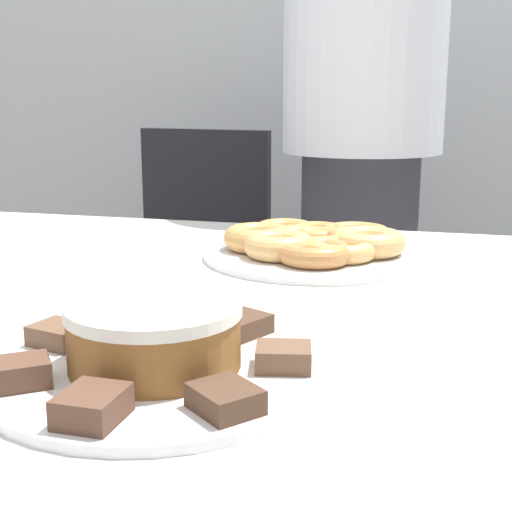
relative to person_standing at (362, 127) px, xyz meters
name	(u,v)px	position (x,y,z in m)	size (l,w,h in m)	color
wall_back	(367,1)	(-0.09, 0.79, 0.38)	(8.00, 0.05, 2.60)	#B2B7BC
table	(218,354)	(-0.09, -0.86, -0.27)	(1.49, 1.10, 0.73)	silver
person_standing	(362,127)	(0.00, 0.00, 0.00)	(0.38, 0.38, 1.75)	#383842
office_chair_left	(184,303)	(-0.49, 0.07, -0.49)	(0.49, 0.49, 0.90)	black
plate_cake	(156,370)	(-0.06, -1.13, -0.18)	(0.33, 0.33, 0.01)	white
plate_donuts	(314,255)	(0.00, -0.59, -0.18)	(0.37, 0.37, 0.01)	white
frosted_cake	(154,334)	(-0.06, -1.13, -0.15)	(0.17, 0.17, 0.06)	brown
lamington_0	(92,406)	(-0.07, -1.25, -0.17)	(0.05, 0.06, 0.02)	brown
lamington_1	(225,399)	(0.03, -1.20, -0.17)	(0.07, 0.07, 0.02)	#513828
lamington_2	(284,357)	(0.06, -1.10, -0.17)	(0.06, 0.05, 0.02)	brown
lamington_3	(242,325)	(-0.01, -1.02, -0.17)	(0.07, 0.07, 0.02)	#513828
lamington_4	(152,316)	(-0.11, -1.01, -0.17)	(0.07, 0.07, 0.02)	brown
lamington_5	(59,334)	(-0.18, -1.10, -0.17)	(0.06, 0.06, 0.02)	brown
lamington_6	(21,372)	(-0.16, -1.20, -0.17)	(0.07, 0.06, 0.02)	brown
donut_0	(315,241)	(0.00, -0.59, -0.16)	(0.12, 0.12, 0.03)	#D18E4C
donut_1	(315,253)	(0.01, -0.67, -0.16)	(0.12, 0.12, 0.03)	#C68447
donut_2	(342,250)	(0.05, -0.63, -0.16)	(0.11, 0.11, 0.03)	#E5AD66
donut_3	(368,242)	(0.08, -0.59, -0.16)	(0.12, 0.12, 0.04)	#E5AD66
donut_4	(356,235)	(0.05, -0.50, -0.16)	(0.12, 0.12, 0.03)	#D18E4C
donut_5	(316,234)	(-0.01, -0.52, -0.16)	(0.12, 0.12, 0.03)	#D18E4C
donut_6	(285,232)	(-0.07, -0.54, -0.16)	(0.11, 0.11, 0.04)	#D18E4C
donut_7	(258,238)	(-0.10, -0.60, -0.16)	(0.12, 0.12, 0.04)	tan
donut_8	(279,245)	(-0.05, -0.65, -0.16)	(0.11, 0.11, 0.04)	#E5AD66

